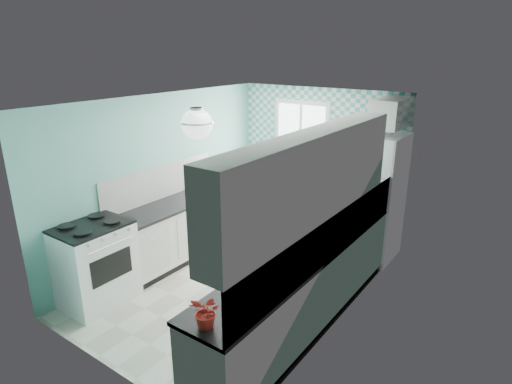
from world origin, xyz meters
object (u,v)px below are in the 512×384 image
Objects in this scene: stove at (95,263)px; sink at (338,229)px; fridge at (371,196)px; potted_plant at (207,312)px; microwave at (377,124)px; fruit_bowl at (251,291)px; ceiling_light at (197,124)px.

stove is 1.97× the size of sink.
sink is (0.09, -1.34, -0.04)m from fridge.
potted_plant is at bearing -91.52° from fridge.
microwave reaches higher than fridge.
fridge is 3.24m from fruit_bowl.
ceiling_light is 2.22m from sink.
ceiling_light is at bearing 29.01° from stove.
sink is at bearing -88.87° from fridge.
potted_plant is (1.20, -1.26, -1.24)m from ceiling_light.
fruit_bowl is at bearing -28.50° from ceiling_light.
ceiling_light is 2.13m from potted_plant.
fruit_bowl is (-0.00, -1.89, 0.04)m from sink.
microwave is at bearing 91.34° from potted_plant.
ceiling_light is at bearing 151.50° from fruit_bowl.
stove is 3.88× the size of fruit_bowl.
microwave is at bearing 66.75° from ceiling_light.
fruit_bowl is 0.58× the size of microwave.
microwave reaches higher than fruit_bowl.
ceiling_light is 0.33× the size of stove.
fruit_bowl is 0.92× the size of potted_plant.
sink is (1.20, 1.24, -1.39)m from ceiling_light.
sink reaches higher than potted_plant.
microwave reaches higher than potted_plant.
sink is at bearing 89.89° from fruit_bowl.
fridge is at bearing 91.60° from fruit_bowl.
ceiling_light is 1.29× the size of fruit_bowl.
microwave is at bearing 50.43° from fridge.
microwave is (1.11, 2.58, -0.26)m from ceiling_light.
ceiling_light is at bearing 133.61° from potted_plant.
ceiling_light reaches higher than potted_plant.
microwave is (-0.09, 3.24, 1.09)m from fruit_bowl.
microwave is (0.00, 0.00, 1.10)m from fridge.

